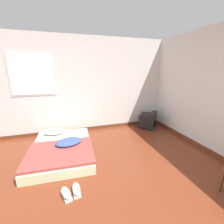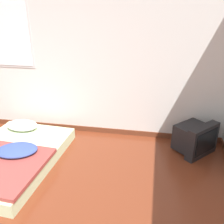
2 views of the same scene
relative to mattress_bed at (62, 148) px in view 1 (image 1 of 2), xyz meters
name	(u,v)px [view 1 (image 1 of 2)]	position (x,y,z in m)	size (l,w,h in m)	color
wall_back	(67,87)	(0.21, 1.16, 1.17)	(8.04, 0.08, 2.60)	silver
mattress_bed	(62,148)	(0.00, 0.00, 0.00)	(1.33, 1.84, 0.32)	beige
crt_tv	(148,120)	(2.57, 0.78, 0.11)	(0.68, 0.68, 0.48)	black
sneaker_pair	(71,191)	(0.13, -1.21, -0.07)	(0.30, 0.31, 0.10)	silver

